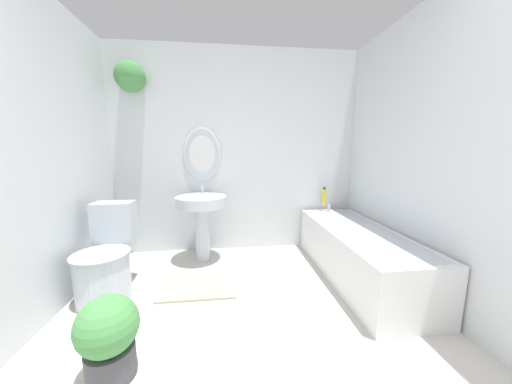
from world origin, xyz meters
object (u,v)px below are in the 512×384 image
at_px(bathtub, 358,252).
at_px(potted_plant, 108,335).
at_px(shampoo_bottle, 324,197).
at_px(toilet, 106,261).
at_px(pedestal_sink, 202,211).

bearing_deg(bathtub, potted_plant, -154.38).
bearing_deg(shampoo_bottle, toilet, -159.63).
distance_m(bathtub, potted_plant, 2.11).
xyz_separation_m(toilet, bathtub, (2.27, 0.05, -0.05)).
distance_m(pedestal_sink, shampoo_bottle, 1.49).
relative_size(bathtub, shampoo_bottle, 7.74).
distance_m(toilet, pedestal_sink, 1.01).
bearing_deg(pedestal_sink, bathtub, -20.52).
distance_m(pedestal_sink, bathtub, 1.66).
xyz_separation_m(pedestal_sink, potted_plant, (-0.37, -1.48, -0.31)).
distance_m(shampoo_bottle, potted_plant, 2.53).
bearing_deg(toilet, potted_plant, -66.54).
bearing_deg(potted_plant, bathtub, 25.62).
relative_size(pedestal_sink, shampoo_bottle, 3.85).
bearing_deg(shampoo_bottle, potted_plant, -137.68).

